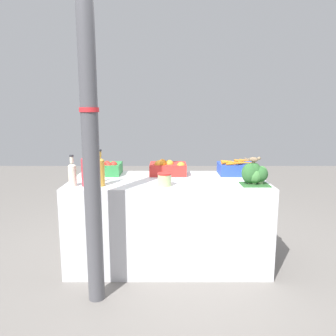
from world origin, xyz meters
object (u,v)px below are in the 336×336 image
Objects in this scene: juice_bottle_cloudy at (72,173)px; juice_bottle_amber at (100,171)px; pickle_jar at (165,179)px; juice_bottle_ruby at (85,170)px; orange_crate at (168,168)px; sparrow_bird at (254,159)px; carrot_crate at (237,168)px; broccoli_pile at (255,174)px; support_pole at (90,127)px; apple_crate at (103,168)px.

juice_bottle_amber reaches higher than juice_bottle_cloudy.
juice_bottle_ruby is at bearing 179.81° from pickle_jar.
sparrow_bird reaches higher than orange_crate.
juice_bottle_amber is (-1.18, -0.46, 0.06)m from carrot_crate.
juice_bottle_cloudy is 0.73m from pickle_jar.
broccoli_pile is at bearing 29.97° from sparrow_bird.
sparrow_bird is at bearing 1.92° from juice_bottle_ruby.
sparrow_bird is at bearing 1.78° from juice_bottle_cloudy.
carrot_crate is 1.27m from juice_bottle_amber.
orange_crate is at bearing 35.12° from juice_bottle_ruby.
pickle_jar is at bearing -145.28° from carrot_crate.
support_pole is 1.30m from sparrow_bird.
apple_crate is at bearing 83.73° from juice_bottle_ruby.
juice_bottle_ruby is at bearing -96.27° from apple_crate.
juice_bottle_cloudy is at bearing -178.19° from broccoli_pile.
orange_crate is 0.71m from juice_bottle_amber.
pickle_jar is (0.63, -0.00, -0.07)m from juice_bottle_ruby.
support_pole is 19.31× the size of sparrow_bird.
juice_bottle_cloudy reaches higher than apple_crate.
support_pole is at bearing -143.73° from pickle_jar.
orange_crate is at bearing 86.83° from pickle_jar.
sparrow_bird is at bearing -30.90° from orange_crate.
juice_bottle_ruby is 2.70× the size of pickle_jar.
support_pole is 1.06m from orange_crate.
juice_bottle_amber is at bearing -177.87° from broccoli_pile.
apple_crate is 1.34× the size of juice_bottle_cloudy.
juice_bottle_amber reaches higher than pickle_jar.
juice_bottle_cloudy is 0.83× the size of juice_bottle_ruby.
orange_crate is 0.82m from sparrow_bird.
carrot_crate is at bearing 0.29° from apple_crate.
carrot_crate reaches higher than pickle_jar.
carrot_crate is at bearing 19.61° from juice_bottle_ruby.
juice_bottle_cloudy is at bearing 179.84° from pickle_jar.
support_pole is at bearing -136.61° from sparrow_bird.
juice_bottle_amber is at bearing 93.39° from support_pole.
carrot_crate is 1.38m from juice_bottle_ruby.
pickle_jar is at bearing 36.27° from support_pole.
pickle_jar is 0.87× the size of sparrow_bird.
pickle_jar is (-0.03, -0.46, -0.01)m from orange_crate.
juice_bottle_ruby is at bearing 110.54° from support_pole.
support_pole is 9.93× the size of juice_bottle_cloudy.
broccoli_pile is (1.30, -0.41, 0.03)m from apple_crate.
broccoli_pile is 1.72× the size of sparrow_bird.
orange_crate is 3.02× the size of pickle_jar.
broccoli_pile is at bearing 1.95° from juice_bottle_ruby.
sparrow_bird is (1.21, 0.41, -0.28)m from support_pole.
apple_crate is 0.60m from orange_crate.
broccoli_pile reaches higher than orange_crate.
sparrow_bird is at bearing -83.56° from carrot_crate.
broccoli_pile is at bearing -30.41° from orange_crate.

